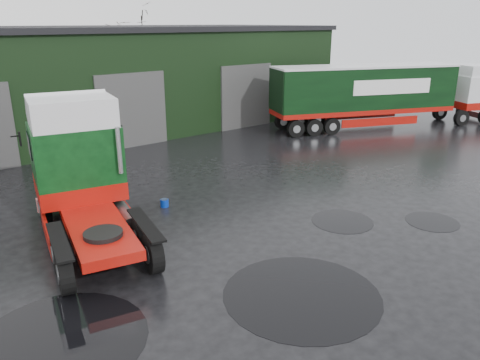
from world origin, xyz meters
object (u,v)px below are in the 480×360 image
object	(u,v)px
hero_tractor	(87,178)
tree_back_b	(132,55)
warehouse	(87,79)
wash_bucket	(164,203)
lorry_right	(364,97)

from	to	relation	value
hero_tractor	tree_back_b	world-z (taller)	tree_back_b
warehouse	tree_back_b	xyz separation A→B (m)	(8.00, 10.00, 0.59)
wash_bucket	tree_back_b	distance (m)	27.55
hero_tractor	lorry_right	distance (m)	20.77
hero_tractor	tree_back_b	bearing A→B (deg)	72.58
warehouse	lorry_right	xyz separation A→B (m)	(13.58, -11.00, -1.14)
hero_tractor	lorry_right	xyz separation A→B (m)	(20.08, 5.30, -0.17)
tree_back_b	warehouse	bearing A→B (deg)	-128.66
wash_bucket	tree_back_b	xyz separation A→B (m)	(11.22, 24.90, 3.60)
wash_bucket	warehouse	bearing A→B (deg)	77.82
wash_bucket	tree_back_b	bearing A→B (deg)	65.75
wash_bucket	lorry_right	bearing A→B (deg)	13.09
lorry_right	tree_back_b	distance (m)	21.80
lorry_right	wash_bucket	xyz separation A→B (m)	(-16.80, -3.90, -1.87)
wash_bucket	tree_back_b	world-z (taller)	tree_back_b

